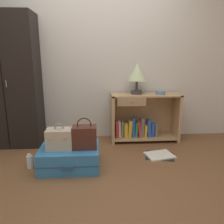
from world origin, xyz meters
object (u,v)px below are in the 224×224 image
(bottle, at_px, (30,162))
(open_book_on_floor, at_px, (160,155))
(bookshelf, at_px, (142,119))
(table_lamp, at_px, (137,73))
(bowl, at_px, (160,92))
(handbag, at_px, (85,137))
(suitcase_large, at_px, (70,157))
(wardrobe, at_px, (9,82))
(train_case, at_px, (60,139))

(bottle, bearing_deg, open_book_on_floor, 7.75)
(bookshelf, xyz_separation_m, table_lamp, (-0.10, 0.02, 0.69))
(bottle, bearing_deg, bowl, 24.60)
(bookshelf, height_order, handbag, bookshelf)
(bowl, height_order, suitcase_large, bowl)
(handbag, relative_size, open_book_on_floor, 0.85)
(wardrobe, bearing_deg, suitcase_large, -41.21)
(bowl, bearing_deg, table_lamp, 170.27)
(wardrobe, xyz_separation_m, open_book_on_floor, (2.05, -0.58, -0.92))
(bottle, bearing_deg, wardrobe, 118.79)
(table_lamp, bearing_deg, bookshelf, -14.21)
(wardrobe, relative_size, suitcase_large, 2.71)
(suitcase_large, height_order, open_book_on_floor, suitcase_large)
(train_case, distance_m, bottle, 0.47)
(wardrobe, height_order, handbag, wardrobe)
(table_lamp, relative_size, bowl, 3.16)
(wardrobe, distance_m, bookshelf, 2.02)
(train_case, xyz_separation_m, bottle, (-0.37, 0.04, -0.29))
(table_lamp, bearing_deg, bowl, -9.73)
(bookshelf, relative_size, open_book_on_floor, 2.44)
(train_case, height_order, open_book_on_floor, train_case)
(bottle, relative_size, open_book_on_floor, 0.42)
(wardrobe, relative_size, bottle, 10.42)
(table_lamp, xyz_separation_m, suitcase_large, (-0.93, -0.86, -0.91))
(bookshelf, height_order, table_lamp, table_lamp)
(wardrobe, height_order, train_case, wardrobe)
(suitcase_large, height_order, handbag, handbag)
(suitcase_large, height_order, train_case, train_case)
(suitcase_large, distance_m, bottle, 0.47)
(suitcase_large, xyz_separation_m, open_book_on_floor, (1.15, 0.22, -0.12))
(table_lamp, distance_m, handbag, 1.34)
(train_case, bearing_deg, table_lamp, 40.99)
(train_case, bearing_deg, bowl, 31.18)
(bowl, relative_size, handbag, 0.40)
(bookshelf, distance_m, open_book_on_floor, 0.71)
(bookshelf, distance_m, bowl, 0.49)
(handbag, bearing_deg, bottle, 177.37)
(wardrobe, distance_m, train_case, 1.29)
(suitcase_large, relative_size, bottle, 3.85)
(bookshelf, height_order, train_case, bookshelf)
(suitcase_large, bearing_deg, train_case, -160.35)
(table_lamp, relative_size, bottle, 2.57)
(suitcase_large, xyz_separation_m, handbag, (0.18, -0.03, 0.26))
(bookshelf, height_order, bottle, bookshelf)
(handbag, distance_m, open_book_on_floor, 1.07)
(handbag, relative_size, bottle, 2.02)
(bookshelf, xyz_separation_m, bottle, (-1.50, -0.84, -0.26))
(train_case, bearing_deg, bottle, 174.54)
(wardrobe, distance_m, bottle, 1.24)
(bookshelf, bearing_deg, train_case, -142.28)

